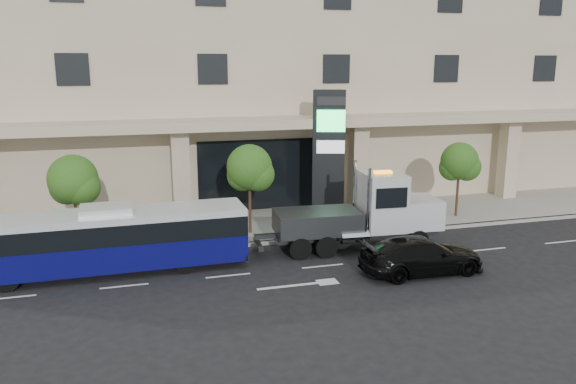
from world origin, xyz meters
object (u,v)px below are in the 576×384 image
Objects in this scene: city_bus at (108,239)px; signage_pylon at (328,154)px; black_sedan at (422,255)px; tow_truck at (366,214)px.

city_bus is 12.56m from signage_pylon.
city_bus is at bearing -136.94° from signage_pylon.
city_bus is at bearing 74.28° from black_sedan.
city_bus is 1.62× the size of signage_pylon.
city_bus is 12.63m from black_sedan.
city_bus reaches higher than black_sedan.
tow_truck is (11.19, 0.10, 0.20)m from city_bus.
signage_pylon reaches higher than black_sedan.
city_bus is at bearing -175.49° from tow_truck.
signage_pylon is at bearing 6.19° from black_sedan.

